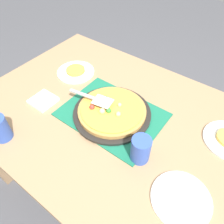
{
  "coord_description": "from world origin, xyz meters",
  "views": [
    {
      "loc": [
        0.44,
        -0.58,
        1.55
      ],
      "look_at": [
        0.0,
        0.0,
        0.77
      ],
      "focal_mm": 35.29,
      "sensor_mm": 36.0,
      "label": 1
    }
  ],
  "objects_px": {
    "pizza": "(112,110)",
    "napkin_stack": "(43,100)",
    "cup_near": "(141,149)",
    "plate_near_left": "(76,72)",
    "plate_side": "(181,199)",
    "pizza_pan": "(112,113)",
    "cup_far": "(0,128)",
    "served_slice_left": "(76,70)",
    "pizza_server": "(94,98)"
  },
  "relations": [
    {
      "from": "plate_near_left",
      "to": "pizza_server",
      "type": "bearing_deg",
      "value": -29.52
    },
    {
      "from": "pizza_server",
      "to": "pizza_pan",
      "type": "bearing_deg",
      "value": 10.19
    },
    {
      "from": "plate_near_left",
      "to": "cup_far",
      "type": "bearing_deg",
      "value": -82.55
    },
    {
      "from": "pizza_pan",
      "to": "plate_side",
      "type": "xyz_separation_m",
      "value": [
        0.45,
        -0.18,
        -0.01
      ]
    },
    {
      "from": "cup_far",
      "to": "napkin_stack",
      "type": "relative_size",
      "value": 1.0
    },
    {
      "from": "plate_near_left",
      "to": "cup_near",
      "type": "height_order",
      "value": "cup_near"
    },
    {
      "from": "served_slice_left",
      "to": "pizza_server",
      "type": "distance_m",
      "value": 0.33
    },
    {
      "from": "pizza_pan",
      "to": "plate_near_left",
      "type": "xyz_separation_m",
      "value": [
        -0.38,
        0.14,
        -0.01
      ]
    },
    {
      "from": "pizza_pan",
      "to": "served_slice_left",
      "type": "distance_m",
      "value": 0.4
    },
    {
      "from": "pizza",
      "to": "served_slice_left",
      "type": "height_order",
      "value": "pizza"
    },
    {
      "from": "plate_near_left",
      "to": "cup_far",
      "type": "relative_size",
      "value": 1.83
    },
    {
      "from": "pizza_pan",
      "to": "plate_side",
      "type": "height_order",
      "value": "pizza_pan"
    },
    {
      "from": "napkin_stack",
      "to": "pizza_pan",
      "type": "bearing_deg",
      "value": 22.38
    },
    {
      "from": "pizza_pan",
      "to": "cup_far",
      "type": "height_order",
      "value": "cup_far"
    },
    {
      "from": "cup_far",
      "to": "pizza_server",
      "type": "bearing_deg",
      "value": 61.04
    },
    {
      "from": "cup_near",
      "to": "cup_far",
      "type": "relative_size",
      "value": 1.0
    },
    {
      "from": "pizza_pan",
      "to": "cup_near",
      "type": "relative_size",
      "value": 3.17
    },
    {
      "from": "served_slice_left",
      "to": "napkin_stack",
      "type": "relative_size",
      "value": 0.92
    },
    {
      "from": "served_slice_left",
      "to": "pizza_server",
      "type": "xyz_separation_m",
      "value": [
        0.28,
        -0.16,
        0.05
      ]
    },
    {
      "from": "pizza_pan",
      "to": "pizza_server",
      "type": "bearing_deg",
      "value": -169.81
    },
    {
      "from": "plate_side",
      "to": "plate_near_left",
      "type": "bearing_deg",
      "value": 158.53
    },
    {
      "from": "pizza",
      "to": "plate_side",
      "type": "height_order",
      "value": "pizza"
    },
    {
      "from": "pizza",
      "to": "plate_side",
      "type": "relative_size",
      "value": 1.5
    },
    {
      "from": "pizza_pan",
      "to": "napkin_stack",
      "type": "distance_m",
      "value": 0.37
    },
    {
      "from": "cup_near",
      "to": "napkin_stack",
      "type": "relative_size",
      "value": 1.0
    },
    {
      "from": "served_slice_left",
      "to": "cup_near",
      "type": "bearing_deg",
      "value": -23.48
    },
    {
      "from": "served_slice_left",
      "to": "pizza_pan",
      "type": "bearing_deg",
      "value": -20.64
    },
    {
      "from": "cup_far",
      "to": "plate_near_left",
      "type": "bearing_deg",
      "value": 97.45
    },
    {
      "from": "served_slice_left",
      "to": "plate_side",
      "type": "bearing_deg",
      "value": -21.47
    },
    {
      "from": "pizza",
      "to": "plate_near_left",
      "type": "bearing_deg",
      "value": 159.22
    },
    {
      "from": "cup_near",
      "to": "pizza",
      "type": "bearing_deg",
      "value": 152.43
    },
    {
      "from": "plate_near_left",
      "to": "served_slice_left",
      "type": "height_order",
      "value": "served_slice_left"
    },
    {
      "from": "cup_near",
      "to": "plate_near_left",
      "type": "bearing_deg",
      "value": 156.52
    },
    {
      "from": "pizza_pan",
      "to": "pizza",
      "type": "relative_size",
      "value": 1.15
    },
    {
      "from": "pizza",
      "to": "pizza_server",
      "type": "bearing_deg",
      "value": -170.15
    },
    {
      "from": "cup_near",
      "to": "cup_far",
      "type": "distance_m",
      "value": 0.61
    },
    {
      "from": "pizza",
      "to": "served_slice_left",
      "type": "relative_size",
      "value": 3.0
    },
    {
      "from": "cup_near",
      "to": "pizza_server",
      "type": "distance_m",
      "value": 0.35
    },
    {
      "from": "cup_far",
      "to": "cup_near",
      "type": "bearing_deg",
      "value": 26.83
    },
    {
      "from": "pizza",
      "to": "napkin_stack",
      "type": "height_order",
      "value": "pizza"
    },
    {
      "from": "served_slice_left",
      "to": "napkin_stack",
      "type": "bearing_deg",
      "value": -82.55
    },
    {
      "from": "plate_side",
      "to": "served_slice_left",
      "type": "relative_size",
      "value": 2.0
    },
    {
      "from": "pizza",
      "to": "cup_near",
      "type": "distance_m",
      "value": 0.27
    },
    {
      "from": "cup_far",
      "to": "napkin_stack",
      "type": "bearing_deg",
      "value": 97.45
    },
    {
      "from": "plate_side",
      "to": "pizza_server",
      "type": "distance_m",
      "value": 0.58
    },
    {
      "from": "plate_near_left",
      "to": "served_slice_left",
      "type": "relative_size",
      "value": 2.0
    },
    {
      "from": "plate_near_left",
      "to": "served_slice_left",
      "type": "distance_m",
      "value": 0.01
    },
    {
      "from": "cup_near",
      "to": "pizza_server",
      "type": "height_order",
      "value": "cup_near"
    },
    {
      "from": "pizza_pan",
      "to": "pizza",
      "type": "xyz_separation_m",
      "value": [
        -0.0,
        -0.0,
        0.02
      ]
    },
    {
      "from": "pizza_pan",
      "to": "napkin_stack",
      "type": "height_order",
      "value": "pizza_pan"
    }
  ]
}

